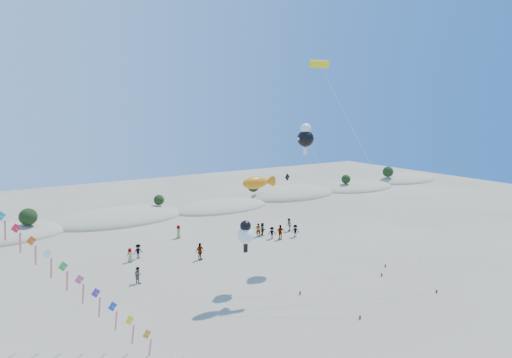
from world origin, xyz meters
name	(u,v)px	position (x,y,z in m)	size (l,w,h in m)	color
dune_ridge	(128,218)	(1.06, 45.14, 0.11)	(145.30, 11.49, 5.57)	tan
fish_kite	(259,183)	(3.56, 13.33, 9.84)	(5.45, 9.07, 10.39)	#3F2D1E
cartoon_kite_low	(246,234)	(3.00, 14.58, 5.11)	(4.10, 4.52, 6.32)	#3F2D1E
cartoon_kite_high	(306,137)	(12.18, 17.75, 13.21)	(4.43, 8.81, 14.61)	#3F2D1E
parafoil_kite	(323,71)	(11.15, 14.16, 19.55)	(6.72, 10.29, 20.51)	#3F2D1E
dark_kite	(312,200)	(16.17, 21.22, 5.48)	(2.80, 14.15, 8.19)	#3F2D1E
beachgoers	(233,238)	(8.25, 26.12, 0.84)	(23.07, 12.13, 1.89)	slate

